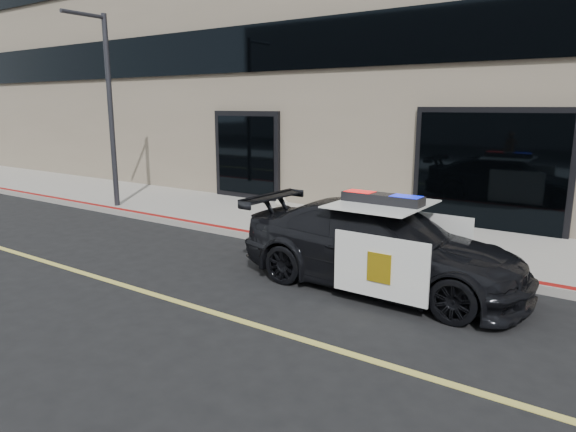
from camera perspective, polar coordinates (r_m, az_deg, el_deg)
The scene contains 5 objects.
ground at distance 6.09m, azimuth 13.74°, elevation -16.62°, with size 120.00×120.00×0.00m, color black.
sidewalk_n at distance 10.83m, azimuth 23.89°, elevation -4.03°, with size 60.00×3.50×0.15m, color gray.
police_car at distance 8.42m, azimuth 10.25°, elevation -3.24°, with size 2.21×4.74×1.54m.
fire_hydrant at distance 11.80m, azimuth -0.80°, elevation 0.44°, with size 0.34×0.47×0.75m.
street_light at distance 14.96m, azimuth -19.38°, elevation 11.77°, with size 0.14×1.30×5.11m.
Camera 1 is at (1.81, -5.05, 2.90)m, focal length 32.00 mm.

